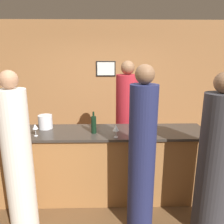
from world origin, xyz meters
TOP-DOWN VIEW (x-y plane):
  - ground_plane at (0.00, 0.00)m, footprint 14.00×14.00m
  - back_wall at (0.00, 2.22)m, footprint 8.00×0.08m
  - bar_counter at (0.00, 0.00)m, footprint 3.03×0.66m
  - bartender at (0.46, 0.74)m, footprint 0.39×0.39m
  - guest_0 at (1.31, -0.70)m, footprint 0.37×0.37m
  - guest_1 at (0.50, -0.64)m, footprint 0.31×0.31m
  - guest_2 at (-0.88, -0.65)m, footprint 0.32×0.32m
  - wine_bottle_0 at (-1.28, -0.04)m, footprint 0.07×0.07m
  - wine_bottle_1 at (-0.07, -0.07)m, footprint 0.07×0.07m
  - ice_bucket at (-0.78, 0.14)m, footprint 0.20×0.20m
  - wine_glass_0 at (0.54, -0.13)m, footprint 0.06×0.06m
  - wine_glass_1 at (-1.16, -0.05)m, footprint 0.08×0.08m
  - wine_glass_2 at (-1.07, -0.11)m, footprint 0.07×0.07m
  - wine_glass_3 at (-0.83, -0.17)m, footprint 0.07×0.07m
  - wine_glass_4 at (0.23, -0.24)m, footprint 0.08×0.08m

SIDE VIEW (x-z plane):
  - ground_plane at x=0.00m, z-range 0.00..0.00m
  - bar_counter at x=0.00m, z-range 0.00..1.02m
  - guest_0 at x=1.31m, z-range -0.07..1.82m
  - guest_2 at x=-0.88m, z-range -0.06..1.85m
  - bartender at x=0.46m, z-range -0.07..1.89m
  - guest_1 at x=0.50m, z-range -0.05..1.91m
  - ice_bucket at x=-0.78m, z-range 1.02..1.21m
  - wine_glass_0 at x=0.54m, z-range 1.05..1.20m
  - wine_bottle_1 at x=-0.07m, z-range 0.99..1.29m
  - wine_glass_4 at x=0.23m, z-range 1.06..1.22m
  - wine_glass_3 at x=-0.83m, z-range 1.06..1.22m
  - wine_bottle_0 at x=-1.28m, z-range 0.98..1.30m
  - wine_glass_1 at x=-1.16m, z-range 1.06..1.23m
  - wine_glass_2 at x=-1.07m, z-range 1.06..1.23m
  - back_wall at x=0.00m, z-range 0.00..2.80m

